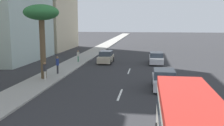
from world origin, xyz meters
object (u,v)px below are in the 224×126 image
at_px(minibus_fourth, 188,126).
at_px(palm_tree, 41,16).
at_px(pedestrian_by_tree, 57,64).
at_px(car_third, 164,80).
at_px(pedestrian_near_lamp, 78,56).
at_px(car_second, 156,58).
at_px(car_lead, 106,57).
at_px(pedestrian_mid_block, 45,70).

height_order(minibus_fourth, palm_tree, palm_tree).
bearing_deg(pedestrian_by_tree, car_third, 26.33).
bearing_deg(pedestrian_near_lamp, minibus_fourth, -74.46).
bearing_deg(car_third, pedestrian_by_tree, 68.26).
bearing_deg(palm_tree, car_second, -44.22).
bearing_deg(pedestrian_by_tree, car_lead, 114.98).
height_order(pedestrian_by_tree, palm_tree, palm_tree).
relative_size(car_lead, pedestrian_mid_block, 2.53).
distance_m(car_lead, car_second, 6.76).
bearing_deg(minibus_fourth, car_second, 1.08).
distance_m(pedestrian_mid_block, palm_tree, 5.08).
distance_m(car_second, pedestrian_mid_block, 15.97).
distance_m(car_lead, pedestrian_mid_block, 12.31).
bearing_deg(car_lead, car_second, 91.72).
xyz_separation_m(pedestrian_mid_block, pedestrian_by_tree, (2.91, -0.19, 0.10)).
relative_size(car_third, minibus_fourth, 0.63).
relative_size(car_second, minibus_fourth, 0.72).
distance_m(minibus_fourth, palm_tree, 18.28).
bearing_deg(palm_tree, pedestrian_mid_block, -146.87).
distance_m(car_third, pedestrian_mid_block, 11.02).
relative_size(pedestrian_mid_block, palm_tree, 0.24).
distance_m(car_lead, minibus_fourth, 25.65).
height_order(car_second, pedestrian_by_tree, pedestrian_by_tree).
relative_size(minibus_fourth, palm_tree, 0.93).
bearing_deg(car_third, palm_tree, 80.40).
bearing_deg(car_third, pedestrian_near_lamp, 40.63).
bearing_deg(pedestrian_mid_block, car_second, 142.97).
distance_m(pedestrian_near_lamp, pedestrian_mid_block, 11.16).
relative_size(pedestrian_near_lamp, pedestrian_by_tree, 0.84).
relative_size(car_lead, palm_tree, 0.60).
distance_m(car_second, minibus_fourth, 24.82).
distance_m(car_lead, palm_tree, 13.07).
bearing_deg(palm_tree, car_lead, -21.00).
xyz_separation_m(minibus_fourth, pedestrian_by_tree, (15.84, 10.96, -0.40)).
xyz_separation_m(pedestrian_mid_block, palm_tree, (0.53, 0.35, 5.04)).
height_order(car_third, pedestrian_near_lamp, pedestrian_near_lamp).
bearing_deg(car_third, car_lead, 28.24).
relative_size(car_lead, pedestrian_near_lamp, 2.75).
bearing_deg(car_lead, car_third, 28.24).
relative_size(car_second, palm_tree, 0.67).
bearing_deg(car_lead, minibus_fourth, 16.36).
distance_m(minibus_fourth, pedestrian_mid_block, 17.08).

